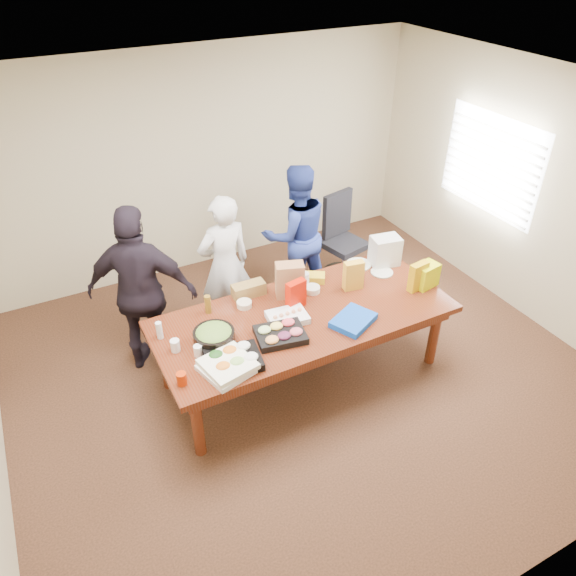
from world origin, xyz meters
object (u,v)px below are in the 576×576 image
conference_table (303,345)px  person_center (225,265)px  office_chair (345,241)px  salad_bowl (214,337)px  person_right (296,234)px  sheet_cake (287,317)px

conference_table → person_center: size_ratio=1.77×
office_chair → salad_bowl: office_chair is taller
person_right → salad_bowl: 1.94m
person_center → salad_bowl: size_ratio=4.37×
office_chair → salad_bowl: 2.57m
sheet_cake → office_chair: bearing=48.1°
person_center → sheet_cake: person_center is taller
person_right → sheet_cake: bearing=64.2°
conference_table → person_right: person_right is taller
person_center → person_right: person_right is taller
person_center → office_chair: bearing=-175.2°
person_right → salad_bowl: bearing=45.7°
salad_bowl → person_right: bearing=40.3°
person_center → sheet_cake: bearing=95.7°
sheet_cake → salad_bowl: bearing=-175.0°
office_chair → person_center: 1.69m
person_center → sheet_cake: 1.09m
office_chair → sheet_cake: size_ratio=2.92×
person_center → salad_bowl: 1.19m
conference_table → person_center: 1.20m
conference_table → person_center: bearing=108.3°
sheet_cake → person_right: bearing=65.0°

